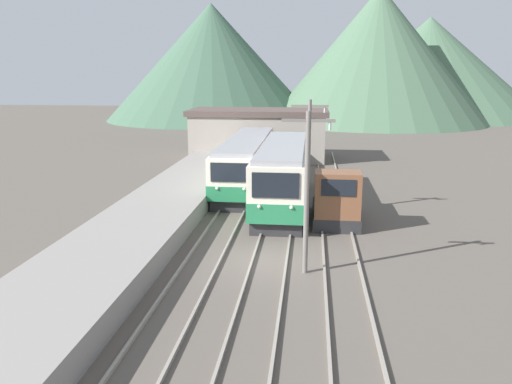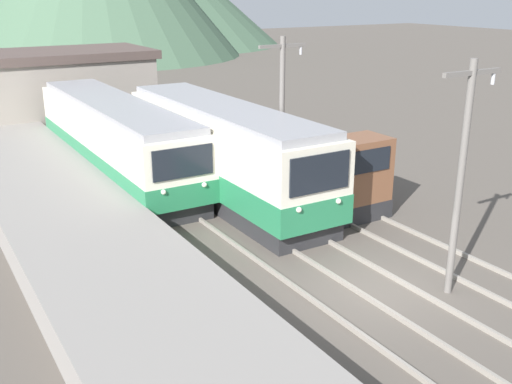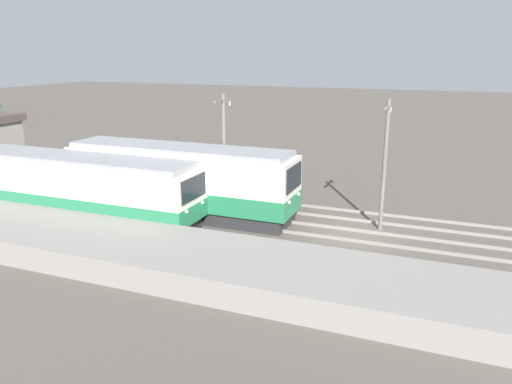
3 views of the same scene
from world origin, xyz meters
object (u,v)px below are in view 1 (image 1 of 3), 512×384
at_px(commuter_train_left, 247,164).
at_px(shunting_locomotive, 336,200).
at_px(catenary_mast_mid, 309,153).
at_px(commuter_train_center, 283,177).
at_px(catenary_mast_near, 307,187).

bearing_deg(commuter_train_left, shunting_locomotive, -54.47).
height_order(commuter_train_left, shunting_locomotive, commuter_train_left).
distance_m(commuter_train_left, catenary_mast_mid, 8.33).
height_order(shunting_locomotive, catenary_mast_mid, catenary_mast_mid).
relative_size(commuter_train_left, catenary_mast_mid, 2.30).
bearing_deg(commuter_train_center, shunting_locomotive, -46.99).
height_order(commuter_train_center, catenary_mast_near, catenary_mast_near).
xyz_separation_m(shunting_locomotive, catenary_mast_near, (-1.49, -7.24, 2.31)).
relative_size(commuter_train_center, shunting_locomotive, 2.64).
xyz_separation_m(commuter_train_left, shunting_locomotive, (5.80, -8.12, -0.39)).
bearing_deg(shunting_locomotive, catenary_mast_mid, 139.78).
relative_size(commuter_train_left, shunting_locomotive, 3.02).
height_order(commuter_train_left, catenary_mast_near, catenary_mast_near).
relative_size(commuter_train_left, catenary_mast_near, 2.30).
distance_m(commuter_train_center, catenary_mast_mid, 3.05).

